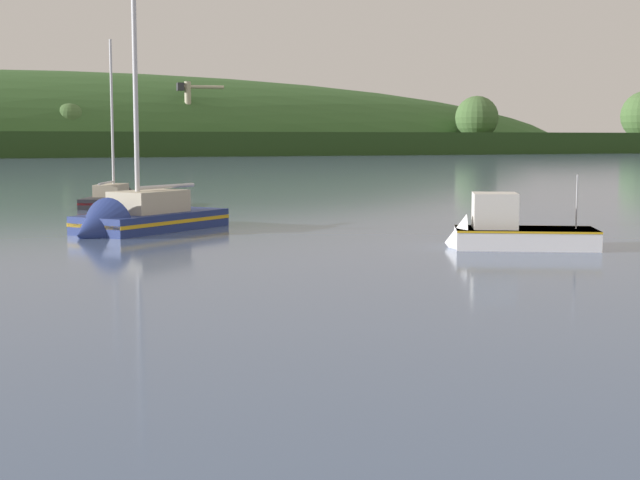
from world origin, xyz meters
TOP-DOWN VIEW (x-y plane):
  - far_shoreline_hill at (6.31, 274.21)m, footprint 439.02×105.40m
  - dockside_crane at (39.36, 245.01)m, footprint 12.39×4.00m
  - sailboat_near_mooring at (-7.59, 65.19)m, footprint 5.34×8.30m
  - sailboat_midwater_white at (-9.45, 46.18)m, footprint 9.25×8.19m
  - fishing_boat_moored at (3.90, 33.96)m, footprint 6.71×5.07m

SIDE VIEW (x-z plane):
  - sailboat_near_mooring at x=-7.59m, z-range -5.80..6.39m
  - sailboat_midwater_white at x=-9.45m, z-range -6.30..7.08m
  - far_shoreline_hill at x=6.31m, z-range -22.66..23.46m
  - fishing_boat_moored at x=3.90m, z-range -1.59..2.49m
  - dockside_crane at x=39.36m, z-range -0.49..18.59m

